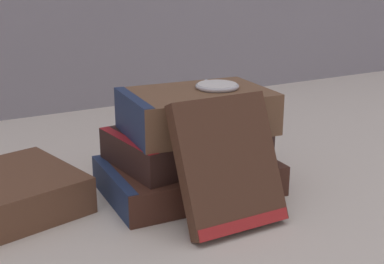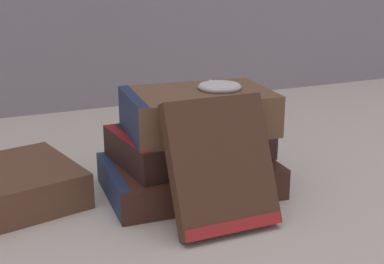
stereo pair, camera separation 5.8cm
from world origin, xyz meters
name	(u,v)px [view 2 (the right image)]	position (x,y,z in m)	size (l,w,h in m)	color
ground_plane	(155,193)	(0.00, 0.00, 0.00)	(3.00, 3.00, 0.00)	beige
book_flat_bottom	(185,176)	(0.04, -0.01, 0.02)	(0.20, 0.15, 0.04)	#422319
book_flat_middle	(186,143)	(0.04, 0.01, 0.05)	(0.19, 0.14, 0.04)	#331E19
book_flat_top	(194,112)	(0.05, -0.01, 0.10)	(0.17, 0.13, 0.05)	brown
book_leaning_front	(222,170)	(0.04, -0.10, 0.06)	(0.11, 0.07, 0.13)	#4C2D1E
pocket_watch	(220,87)	(0.08, -0.01, 0.12)	(0.05, 0.05, 0.01)	white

